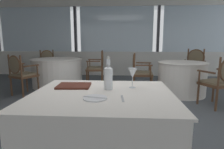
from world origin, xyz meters
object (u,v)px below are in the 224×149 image
menu_book (74,86)px  dining_chair_0_1 (20,72)px  wine_glass (133,73)px  dining_chair_0_0 (48,62)px  water_bottle (108,76)px  dining_chair_0_2 (98,65)px  dining_chair_1_0 (194,65)px  dining_chair_1_2 (221,78)px  dining_chair_1_1 (139,70)px  side_plate (95,98)px

menu_book → dining_chair_0_1: dining_chair_0_1 is taller
menu_book → wine_glass: bearing=-3.4°
wine_glass → dining_chair_0_0: size_ratio=0.21×
wine_glass → dining_chair_0_1: (-2.36, 2.11, -0.34)m
water_bottle → dining_chair_0_2: (-0.55, 3.27, -0.30)m
dining_chair_1_0 → dining_chair_0_2: bearing=-53.9°
water_bottle → dining_chair_1_0: 3.91m
dining_chair_0_0 → dining_chair_0_1: size_ratio=1.02×
dining_chair_0_2 → dining_chair_1_0: dining_chair_1_0 is taller
wine_glass → dining_chair_0_0: wine_glass is taller
dining_chair_1_2 → dining_chair_1_1: bearing=29.9°
menu_book → dining_chair_0_2: 3.20m
side_plate → dining_chair_1_0: bearing=59.8°
water_bottle → dining_chair_0_2: water_bottle is taller
side_plate → dining_chair_1_0: dining_chair_1_0 is taller
dining_chair_0_1 → dining_chair_1_0: dining_chair_1_0 is taller
dining_chair_1_0 → dining_chair_1_2: 1.69m
water_bottle → dining_chair_0_1: bearing=134.2°
dining_chair_1_1 → dining_chair_0_2: bearing=152.9°
dining_chair_0_0 → wine_glass: bearing=-2.5°
water_bottle → dining_chair_1_1: bearing=78.7°
dining_chair_0_0 → side_plate: bearing=-8.0°
side_plate → dining_chair_0_1: dining_chair_0_1 is taller
dining_chair_0_2 → dining_chair_1_1: bearing=143.7°
dining_chair_0_0 → dining_chair_1_2: (4.17, -2.44, -0.01)m
dining_chair_0_0 → dining_chair_1_2: dining_chair_1_2 is taller
dining_chair_1_0 → dining_chair_1_1: dining_chair_1_0 is taller
dining_chair_0_1 → dining_chair_1_2: dining_chair_1_2 is taller
dining_chair_0_0 → dining_chair_1_0: size_ratio=0.93×
dining_chair_0_0 → dining_chair_1_0: 4.37m
wine_glass → dining_chair_0_0: bearing=122.0°
water_bottle → dining_chair_0_0: size_ratio=0.34×
side_plate → dining_chair_0_0: (-2.19, 4.40, -0.19)m
side_plate → dining_chair_1_0: (2.12, 3.64, -0.16)m
dining_chair_1_1 → dining_chair_0_1: bearing=-166.3°
dining_chair_0_1 → dining_chair_0_2: bearing=-30.0°
wine_glass → menu_book: size_ratio=0.61×
dining_chair_1_0 → dining_chair_0_0: bearing=-65.3°
dining_chair_1_1 → dining_chair_1_0: bearing=30.2°
dining_chair_0_2 → dining_chair_0_1: bearing=30.0°
water_bottle → wine_glass: water_bottle is taller
side_plate → wine_glass: (0.32, 0.39, 0.14)m
dining_chair_0_1 → dining_chair_0_2: dining_chair_0_2 is taller
dining_chair_0_2 → dining_chair_1_2: bearing=142.0°
dining_chair_0_1 → wine_glass: bearing=-106.3°
wine_glass → menu_book: 0.61m
dining_chair_0_1 → dining_chair_1_0: bearing=-49.1°
dining_chair_0_2 → side_plate: bearing=92.9°
dining_chair_0_1 → menu_book: bearing=-114.5°
water_bottle → dining_chair_1_0: size_ratio=0.31×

